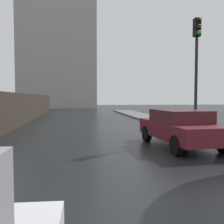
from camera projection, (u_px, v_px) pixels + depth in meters
ground at (141, 223)px, 3.57m from camera, size 120.00×120.00×0.00m
car_maroon_near_kerb at (180, 127)px, 9.18m from camera, size 2.03×4.16×1.30m
traffic_light at (197, 56)px, 10.79m from camera, size 0.26×0.39×4.90m
distant_tower at (59, 12)px, 44.80m from camera, size 13.53×9.25×38.46m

